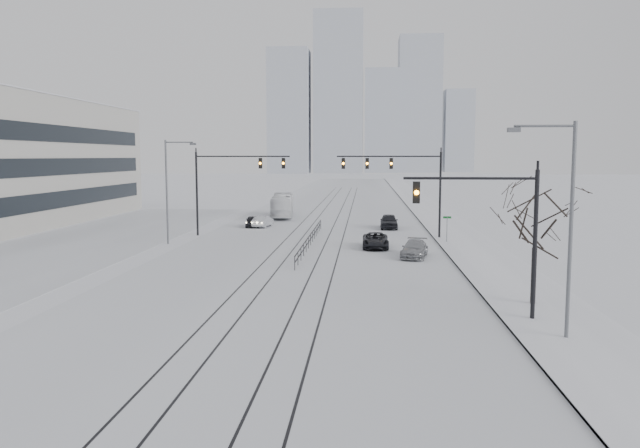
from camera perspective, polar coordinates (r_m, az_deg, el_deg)
The scene contains 21 objects.
ground at distance 24.44m, azimuth -7.22°, elevation -11.94°, with size 500.00×500.00×0.00m, color silver.
road at distance 83.23m, azimuth 0.96°, elevation 0.97°, with size 22.00×260.00×0.02m, color silver.
sidewalk_east at distance 83.56m, azimuth 10.24°, elevation 0.94°, with size 5.00×260.00×0.16m, color white.
curb at distance 83.34m, azimuth 8.57°, elevation 0.94°, with size 0.10×260.00×0.12m, color gray.
parking_strip at distance 63.27m, azimuth -18.80°, elevation -1.01°, with size 14.00×60.00×0.03m, color silver.
tram_rails at distance 63.38m, azimuth -0.07°, elevation -0.66°, with size 5.30×180.00×0.01m.
skyline at distance 297.28m, azimuth 4.33°, elevation 10.63°, with size 96.00×48.00×72.00m.
traffic_mast_near at distance 29.55m, azimuth 16.10°, elevation 0.07°, with size 6.10×0.37×7.00m.
traffic_mast_ne at distance 57.88m, azimuth 7.66°, elevation 4.33°, with size 9.60×0.37×8.00m.
traffic_mast_nw at distance 60.25m, azimuth -8.48°, elevation 4.21°, with size 9.10×0.37×8.00m.
street_light_east at distance 27.08m, azimuth 21.40°, elevation 0.73°, with size 2.73×0.25×9.00m.
street_light_west at distance 55.44m, azimuth -13.56°, elevation 3.56°, with size 2.73×0.25×9.00m.
bare_tree at distance 33.02m, azimuth 19.12°, elevation 0.47°, with size 4.40×4.40×6.10m.
median_fence at distance 53.43m, azimuth -0.86°, elevation -1.40°, with size 0.06×24.00×1.00m.
street_sign at distance 55.54m, azimuth 11.54°, elevation -0.12°, with size 0.70×0.06×2.40m.
sedan_sb_inner at distance 67.66m, azimuth -6.18°, elevation 0.24°, with size 1.46×3.62×1.23m, color black.
sedan_sb_outer at distance 67.38m, azimuth -5.25°, elevation 0.24°, with size 1.32×3.79×1.25m, color #BABCC3.
sedan_nb_front at distance 51.90m, azimuth 5.09°, elevation -1.53°, with size 2.11×4.59×1.27m, color black.
sedan_nb_right at distance 47.50m, azimuth 8.63°, elevation -2.29°, with size 1.79×4.40×1.28m, color gray.
sedan_nb_far at distance 66.11m, azimuth 6.32°, elevation 0.23°, with size 1.81×4.49×1.53m, color black.
box_truck at distance 77.98m, azimuth -3.46°, elevation 1.68°, with size 2.46×10.53×2.93m, color white.
Camera 1 is at (4.69, -22.76, 7.59)m, focal length 35.00 mm.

